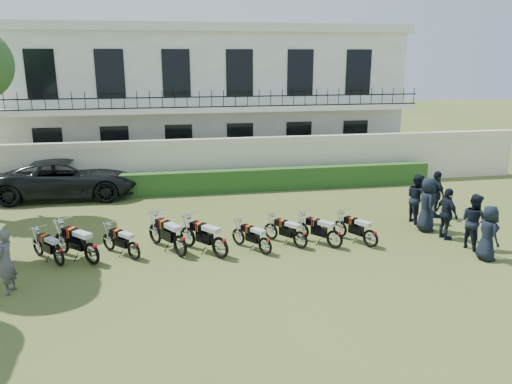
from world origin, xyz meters
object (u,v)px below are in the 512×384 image
Objects in this scene: motorcycle_3 at (134,246)px; officer_4 at (417,198)px; motorcycle_8 at (335,235)px; motorcycle_9 at (371,234)px; motorcycle_2 at (91,248)px; officer_5 at (436,194)px; suv at (68,178)px; motorcycle_7 at (300,236)px; officer_0 at (488,233)px; motorcycle_0 at (0,255)px; motorcycle_4 at (180,241)px; motorcycle_5 at (220,242)px; motorcycle_1 at (58,252)px; officer_1 at (474,221)px; motorcycle_6 at (265,242)px; inspector at (5,262)px; officer_2 at (447,214)px; officer_3 at (427,204)px.

officer_4 reaches higher than motorcycle_3.
motorcycle_9 is at bearing -46.94° from motorcycle_8.
motorcycle_2 is at bearing 147.44° from motorcycle_9.
suv is at bearing 64.86° from officer_5.
officer_0 is (5.24, -1.80, 0.39)m from motorcycle_7.
motorcycle_0 is 0.90× the size of motorcycle_4.
officer_4 is at bearing -23.28° from motorcycle_5.
motorcycle_7 is at bearing -41.78° from motorcycle_3.
motorcycle_1 is 0.79× the size of officer_1.
motorcycle_4 is 1.17× the size of motorcycle_9.
motorcycle_1 is 7.22m from motorcycle_7.
officer_0 is (13.99, -1.66, 0.34)m from motorcycle_0.
motorcycle_8 is (2.26, 0.12, 0.03)m from motorcycle_6.
motorcycle_9 is 0.88× the size of officer_4.
suv is 3.48× the size of inspector.
suv reaches higher than motorcycle_9.
suv is at bearing 57.70° from motorcycle_1.
officer_4 is at bearing 7.23° from motorcycle_9.
officer_5 is at bearing -30.24° from motorcycle_3.
motorcycle_4 is at bearing -148.55° from suv.
motorcycle_1 is 13.27m from officer_5.
motorcycle_0 is 0.28× the size of suv.
motorcycle_9 is 3.23m from officer_1.
officer_4 is at bearing 108.81° from officer_5.
officer_2 is (2.77, 0.33, 0.41)m from motorcycle_9.
officer_5 is (14.06, -5.43, 0.06)m from suv.
officer_2 is (11.27, 0.18, 0.34)m from motorcycle_2.
motorcycle_8 is 0.81× the size of officer_4.
motorcycle_2 is at bearing 146.23° from motorcycle_3.
motorcycle_1 is at bearing 158.80° from inspector.
motorcycle_3 reaches higher than motorcycle_7.
motorcycle_4 reaches higher than motorcycle_1.
officer_0 reaches higher than motorcycle_7.
suv is 14.63m from officer_3.
motorcycle_6 is (3.92, -0.30, -0.01)m from motorcycle_3.
officer_0 reaches higher than motorcycle_4.
motorcycle_4 is (5.01, 0.14, 0.04)m from motorcycle_0.
motorcycle_8 is 5.37m from officer_5.
motorcycle_9 is 0.27× the size of suv.
motorcycle_3 is 0.78× the size of officer_1.
officer_5 is (12.13, 2.40, 0.36)m from motorcycle_2.
motorcycle_2 reaches higher than motorcycle_5.
motorcycle_8 reaches higher than motorcycle_7.
officer_4 reaches higher than motorcycle_4.
motorcycle_2 is (2.46, -0.02, 0.04)m from motorcycle_0.
motorcycle_3 is at bearing 71.97° from officer_1.
motorcycle_5 is 0.94× the size of officer_5.
officer_0 is 0.94× the size of officer_5.
officer_1 reaches higher than motorcycle_2.
officer_1 is at bearing 167.32° from officer_5.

